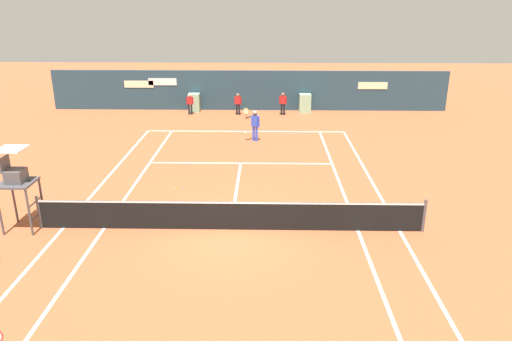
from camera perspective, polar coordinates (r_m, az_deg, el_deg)
name	(u,v)px	position (r m, az deg, el deg)	size (l,w,h in m)	color
ground_plane	(232,221)	(15.94, -2.87, -5.97)	(80.00, 80.00, 0.01)	#B25633
tennis_net	(230,215)	(15.20, -3.05, -5.19)	(12.10, 0.10, 1.07)	#4C4C51
sponsor_back_wall	(249,91)	(31.24, -0.84, 9.27)	(25.00, 1.02, 2.50)	#233D4C
umpire_chair	(16,178)	(16.50, -26.30, -0.82)	(1.00, 1.00, 2.65)	#47474C
player_on_baseline	(255,123)	(24.35, -0.16, 5.57)	(0.80, 0.61, 1.77)	blue
ball_kid_centre_post	(238,103)	(30.01, -2.13, 7.97)	(0.44, 0.21, 1.32)	black
ball_kid_left_post	(190,103)	(30.33, -7.74, 7.89)	(0.43, 0.20, 1.29)	black
ball_kid_right_post	(283,102)	(29.98, 3.17, 7.99)	(0.46, 0.20, 1.38)	black
tennis_ball_by_sideline	(176,188)	(18.74, -9.34, -2.04)	(0.07, 0.07, 0.07)	#CCE033
tennis_ball_near_service_line	(288,203)	(17.25, 3.83, -3.78)	(0.07, 0.07, 0.07)	#CCE033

